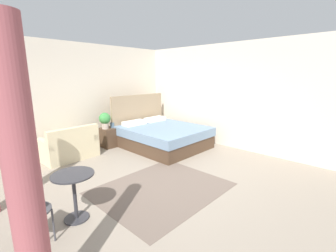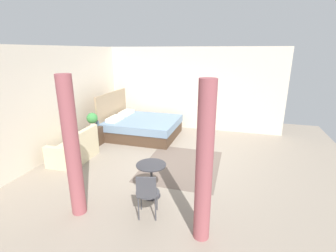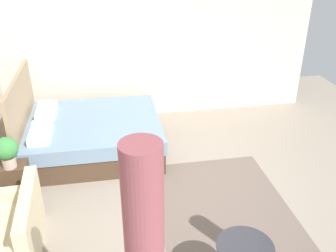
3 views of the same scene
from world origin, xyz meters
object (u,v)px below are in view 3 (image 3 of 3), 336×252
at_px(couch, 8,236).
at_px(potted_plant, 6,150).
at_px(vase, 13,154).
at_px(nightstand, 14,179).
at_px(bed, 90,134).

relative_size(couch, potted_plant, 2.76).
bearing_deg(vase, nightstand, 167.40).
relative_size(bed, nightstand, 4.12).
bearing_deg(vase, couch, -175.05).
bearing_deg(couch, bed, -22.35).
distance_m(couch, potted_plant, 1.21).
xyz_separation_m(nightstand, potted_plant, (-0.10, -0.02, 0.54)).
height_order(potted_plant, vase, potted_plant).
xyz_separation_m(bed, nightstand, (-1.07, 1.06, -0.05)).
bearing_deg(nightstand, potted_plant, -169.92).
xyz_separation_m(bed, vase, (-0.95, 1.03, 0.29)).
bearing_deg(couch, potted_plant, 6.43).
distance_m(couch, nightstand, 1.18).
xyz_separation_m(potted_plant, vase, (0.22, -0.01, -0.19)).
distance_m(bed, vase, 1.43).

